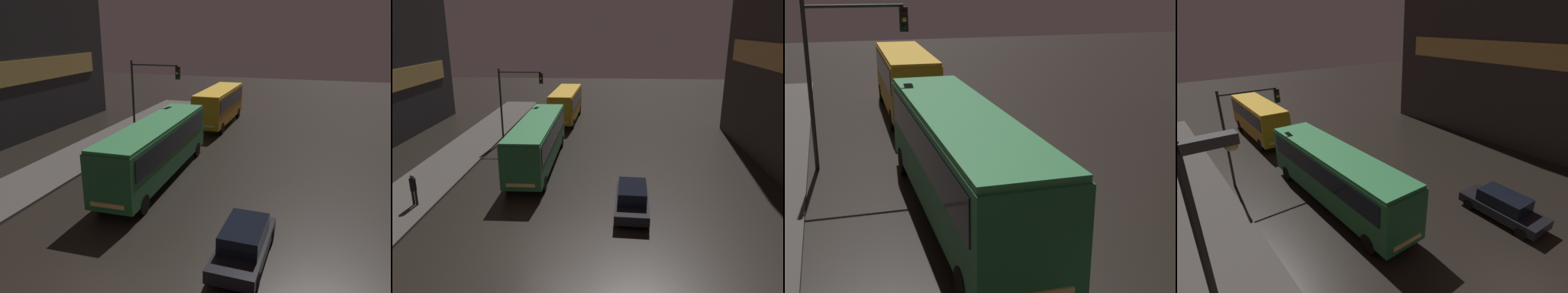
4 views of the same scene
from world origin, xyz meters
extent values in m
cube|color=#236B38|center=(-2.37, 10.37, 1.89)|extent=(2.52, 11.87, 2.68)
cube|color=black|center=(-2.37, 10.37, 2.48)|extent=(2.57, 10.92, 1.10)
cube|color=#399252|center=(-2.37, 10.37, 3.31)|extent=(2.47, 11.63, 0.16)
cylinder|color=black|center=(-1.22, 5.86, 0.50)|extent=(0.26, 1.00, 1.00)
cylinder|color=black|center=(-3.43, 5.84, 0.50)|extent=(0.26, 1.00, 1.00)
cylinder|color=black|center=(-1.30, 14.90, 0.50)|extent=(0.26, 1.00, 1.00)
cylinder|color=black|center=(-3.51, 14.88, 0.50)|extent=(0.26, 1.00, 1.00)
cube|color=orange|center=(-1.98, 24.38, 1.86)|extent=(2.57, 9.29, 2.61)
cube|color=black|center=(-1.98, 24.38, 2.41)|extent=(2.62, 8.55, 1.10)
cube|color=yellow|center=(-1.98, 24.38, 3.24)|extent=(2.52, 9.11, 0.16)
cube|color=#F4CC72|center=(-2.09, 19.74, 0.95)|extent=(1.66, 0.14, 0.20)
cylinder|color=black|center=(-0.98, 21.14, 0.50)|extent=(0.27, 1.01, 1.00)
cylinder|color=black|center=(-3.14, 21.19, 0.50)|extent=(0.27, 1.01, 1.00)
cylinder|color=black|center=(-0.83, 27.57, 0.50)|extent=(0.27, 1.01, 1.00)
cylinder|color=black|center=(-2.99, 27.62, 0.50)|extent=(0.27, 1.01, 1.00)
cylinder|color=#2D2D2D|center=(-6.65, 16.26, 3.18)|extent=(0.16, 0.16, 6.37)
cylinder|color=#2D2D2D|center=(-4.87, 16.26, 6.07)|extent=(3.56, 0.12, 0.12)
cube|color=black|center=(-3.09, 16.26, 5.57)|extent=(0.30, 0.24, 0.90)
sphere|color=#390706|center=(-3.09, 16.12, 5.85)|extent=(0.18, 0.18, 0.18)
sphere|color=gold|center=(-3.09, 16.12, 5.57)|extent=(0.18, 0.18, 0.18)
sphere|color=black|center=(-3.09, 16.12, 5.29)|extent=(0.18, 0.18, 0.18)
camera|label=1|loc=(6.02, -9.27, 8.57)|focal=35.00mm
camera|label=2|loc=(2.81, -15.52, 9.65)|focal=35.00mm
camera|label=3|loc=(-5.95, -4.41, 7.09)|focal=50.00mm
camera|label=4|loc=(-10.31, -3.27, 10.14)|focal=28.00mm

